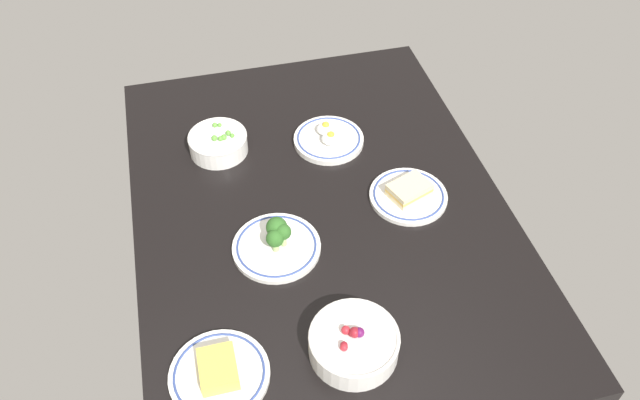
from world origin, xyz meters
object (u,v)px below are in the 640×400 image
object	(u,v)px
plate_broccoli	(277,243)
plate_sandwich	(409,194)
plate_cheese	(219,373)
bowl_berries	(354,343)
plate_eggs	(329,138)
bowl_peas	(218,143)

from	to	relation	value
plate_broccoli	plate_sandwich	bearing A→B (deg)	103.14
plate_broccoli	plate_cheese	size ratio (longest dim) A/B	1.03
plate_broccoli	bowl_berries	size ratio (longest dim) A/B	1.12
plate_broccoli	plate_cheese	xyz separation A→B (cm)	(27.85, -16.52, -0.61)
plate_eggs	plate_broccoli	distance (cm)	37.53
bowl_berries	bowl_peas	xyz separation A→B (cm)	(-63.97, -17.22, -0.16)
bowl_peas	plate_cheese	xyz separation A→B (cm)	(63.14, -8.52, -1.50)
bowl_peas	plate_cheese	distance (cm)	63.73
plate_broccoli	bowl_peas	bearing A→B (deg)	-167.22
plate_eggs	plate_broccoli	xyz separation A→B (cm)	(31.79, -19.95, 0.63)
plate_broccoli	plate_sandwich	world-z (taller)	plate_broccoli
plate_eggs	bowl_peas	distance (cm)	28.21
plate_eggs	plate_cheese	distance (cm)	69.90
plate_sandwich	bowl_berries	size ratio (longest dim) A/B	1.06
plate_eggs	bowl_peas	world-z (taller)	bowl_peas
plate_cheese	bowl_berries	bearing A→B (deg)	88.16
plate_eggs	bowl_berries	distance (cm)	61.43
bowl_peas	plate_cheese	bearing A→B (deg)	-7.68
bowl_berries	plate_eggs	bearing A→B (deg)	169.94
bowl_peas	plate_cheese	world-z (taller)	bowl_peas
plate_eggs	plate_broccoli	world-z (taller)	plate_broccoli
bowl_berries	plate_cheese	bearing A→B (deg)	-91.84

